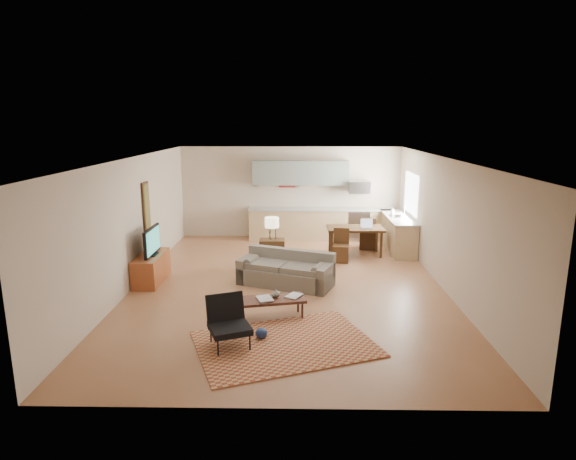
{
  "coord_description": "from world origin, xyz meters",
  "views": [
    {
      "loc": [
        0.18,
        -9.74,
        3.43
      ],
      "look_at": [
        0.0,
        0.3,
        1.15
      ],
      "focal_mm": 30.0,
      "sensor_mm": 36.0,
      "label": 1
    }
  ],
  "objects_px": {
    "console_table": "(272,253)",
    "armchair": "(230,323)",
    "tv_credenza": "(151,268)",
    "dining_table": "(355,241)",
    "sofa": "(286,269)",
    "coffee_table": "(271,308)"
  },
  "relations": [
    {
      "from": "console_table",
      "to": "dining_table",
      "type": "height_order",
      "value": "dining_table"
    },
    {
      "from": "armchair",
      "to": "coffee_table",
      "type": "bearing_deg",
      "value": 41.2
    },
    {
      "from": "coffee_table",
      "to": "console_table",
      "type": "relative_size",
      "value": 1.77
    },
    {
      "from": "coffee_table",
      "to": "armchair",
      "type": "xyz_separation_m",
      "value": [
        -0.58,
        -1.15,
        0.21
      ]
    },
    {
      "from": "armchair",
      "to": "dining_table",
      "type": "bearing_deg",
      "value": 42.29
    },
    {
      "from": "sofa",
      "to": "tv_credenza",
      "type": "relative_size",
      "value": 1.58
    },
    {
      "from": "sofa",
      "to": "dining_table",
      "type": "bearing_deg",
      "value": 75.4
    },
    {
      "from": "sofa",
      "to": "tv_credenza",
      "type": "distance_m",
      "value": 2.94
    },
    {
      "from": "console_table",
      "to": "armchair",
      "type": "bearing_deg",
      "value": -98.23
    },
    {
      "from": "tv_credenza",
      "to": "console_table",
      "type": "height_order",
      "value": "console_table"
    },
    {
      "from": "dining_table",
      "to": "tv_credenza",
      "type": "bearing_deg",
      "value": -155.35
    },
    {
      "from": "armchair",
      "to": "tv_credenza",
      "type": "relative_size",
      "value": 0.6
    },
    {
      "from": "tv_credenza",
      "to": "console_table",
      "type": "bearing_deg",
      "value": 22.89
    },
    {
      "from": "sofa",
      "to": "coffee_table",
      "type": "bearing_deg",
      "value": -75.78
    },
    {
      "from": "armchair",
      "to": "tv_credenza",
      "type": "xyz_separation_m",
      "value": [
        -2.13,
        3.09,
        -0.09
      ]
    },
    {
      "from": "tv_credenza",
      "to": "console_table",
      "type": "distance_m",
      "value": 2.8
    },
    {
      "from": "sofa",
      "to": "tv_credenza",
      "type": "bearing_deg",
      "value": -162.12
    },
    {
      "from": "sofa",
      "to": "armchair",
      "type": "height_order",
      "value": "armchair"
    },
    {
      "from": "sofa",
      "to": "dining_table",
      "type": "xyz_separation_m",
      "value": [
        1.76,
        2.42,
        0.01
      ]
    },
    {
      "from": "coffee_table",
      "to": "console_table",
      "type": "bearing_deg",
      "value": 80.17
    },
    {
      "from": "armchair",
      "to": "console_table",
      "type": "bearing_deg",
      "value": 61.78
    },
    {
      "from": "console_table",
      "to": "tv_credenza",
      "type": "bearing_deg",
      "value": -159.27
    }
  ]
}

